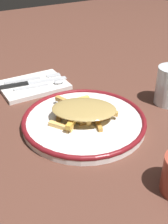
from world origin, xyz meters
TOP-DOWN VIEW (x-y plane):
  - ground_plane at (0.00, 0.00)m, footprint 2.60×2.60m
  - plate at (0.00, 0.00)m, footprint 0.30×0.30m
  - fries_heap at (-0.01, 0.00)m, footprint 0.19×0.19m
  - napkin at (-0.26, -0.03)m, footprint 0.15×0.20m
  - fork at (-0.28, -0.01)m, footprint 0.04×0.18m
  - knife at (-0.26, -0.04)m, footprint 0.05×0.21m
  - spoon at (-0.22, 0.01)m, footprint 0.04×0.15m

SIDE VIEW (x-z plane):
  - ground_plane at x=0.00m, z-range 0.00..0.00m
  - napkin at x=-0.26m, z-range 0.00..0.01m
  - plate at x=0.00m, z-range 0.00..0.02m
  - fork at x=-0.28m, z-range 0.01..0.02m
  - knife at x=-0.26m, z-range 0.01..0.02m
  - spoon at x=-0.22m, z-range 0.01..0.02m
  - fries_heap at x=-0.01m, z-range 0.02..0.06m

